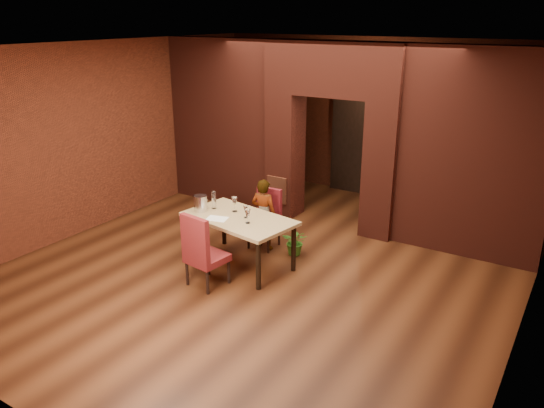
# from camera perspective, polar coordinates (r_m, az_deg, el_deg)

# --- Properties ---
(floor) EXTENTS (8.00, 8.00, 0.00)m
(floor) POSITION_cam_1_polar(r_m,az_deg,el_deg) (8.17, -0.09, -6.45)
(floor) COLOR #4B2612
(floor) RESTS_ON ground
(ceiling) EXTENTS (7.00, 8.00, 0.04)m
(ceiling) POSITION_cam_1_polar(r_m,az_deg,el_deg) (7.34, -0.10, 16.58)
(ceiling) COLOR silver
(ceiling) RESTS_ON ground
(wall_back) EXTENTS (7.00, 0.04, 3.20)m
(wall_back) POSITION_cam_1_polar(r_m,az_deg,el_deg) (11.10, 11.10, 8.99)
(wall_back) COLOR maroon
(wall_back) RESTS_ON ground
(wall_front) EXTENTS (7.00, 0.04, 3.20)m
(wall_front) POSITION_cam_1_polar(r_m,az_deg,el_deg) (4.91, -25.99, -6.55)
(wall_front) COLOR maroon
(wall_front) RESTS_ON ground
(wall_left) EXTENTS (0.04, 8.00, 3.20)m
(wall_left) POSITION_cam_1_polar(r_m,az_deg,el_deg) (9.86, -17.72, 7.09)
(wall_left) COLOR maroon
(wall_left) RESTS_ON ground
(wall_right) EXTENTS (0.04, 8.00, 3.20)m
(wall_right) POSITION_cam_1_polar(r_m,az_deg,el_deg) (6.53, 26.89, -0.36)
(wall_right) COLOR maroon
(wall_right) RESTS_ON ground
(pillar_left) EXTENTS (0.55, 0.55, 2.30)m
(pillar_left) POSITION_cam_1_polar(r_m,az_deg,el_deg) (9.84, 1.43, 5.30)
(pillar_left) COLOR maroon
(pillar_left) RESTS_ON ground
(pillar_right) EXTENTS (0.55, 0.55, 2.30)m
(pillar_right) POSITION_cam_1_polar(r_m,az_deg,el_deg) (9.06, 11.84, 3.59)
(pillar_right) COLOR maroon
(pillar_right) RESTS_ON ground
(lintel) EXTENTS (2.45, 0.55, 0.90)m
(lintel) POSITION_cam_1_polar(r_m,az_deg,el_deg) (9.12, 6.82, 14.24)
(lintel) COLOR maroon
(lintel) RESTS_ON ground
(wing_wall_left) EXTENTS (2.28, 0.35, 3.20)m
(wing_wall_left) POSITION_cam_1_polar(r_m,az_deg,el_deg) (10.51, -5.26, 8.68)
(wing_wall_left) COLOR maroon
(wing_wall_left) RESTS_ON ground
(wing_wall_right) EXTENTS (2.28, 0.35, 3.20)m
(wing_wall_right) POSITION_cam_1_polar(r_m,az_deg,el_deg) (8.58, 20.91, 4.92)
(wing_wall_right) COLOR maroon
(wing_wall_right) RESTS_ON ground
(vent_panel) EXTENTS (0.40, 0.03, 0.50)m
(vent_panel) POSITION_cam_1_polar(r_m,az_deg,el_deg) (9.77, 0.51, 1.52)
(vent_panel) COLOR #A95031
(vent_panel) RESTS_ON ground
(rear_door) EXTENTS (0.90, 0.08, 2.10)m
(rear_door) POSITION_cam_1_polar(r_m,az_deg,el_deg) (11.31, 8.91, 6.46)
(rear_door) COLOR black
(rear_door) RESTS_ON ground
(rear_door_frame) EXTENTS (1.02, 0.04, 2.22)m
(rear_door_frame) POSITION_cam_1_polar(r_m,az_deg,el_deg) (11.27, 8.83, 6.42)
(rear_door_frame) COLOR black
(rear_door_frame) RESTS_ON ground
(dining_table) EXTENTS (1.78, 1.19, 0.77)m
(dining_table) POSITION_cam_1_polar(r_m,az_deg,el_deg) (8.01, -3.52, -3.99)
(dining_table) COLOR tan
(dining_table) RESTS_ON ground
(chair_far) EXTENTS (0.46, 0.46, 0.96)m
(chair_far) POSITION_cam_1_polar(r_m,az_deg,el_deg) (8.56, -0.88, -1.66)
(chair_far) COLOR maroon
(chair_far) RESTS_ON ground
(chair_near) EXTENTS (0.55, 0.55, 1.08)m
(chair_near) POSITION_cam_1_polar(r_m,az_deg,el_deg) (7.41, -7.01, -4.85)
(chair_near) COLOR maroon
(chair_near) RESTS_ON ground
(person_seated) EXTENTS (0.45, 0.32, 1.17)m
(person_seated) POSITION_cam_1_polar(r_m,az_deg,el_deg) (8.47, -0.90, -1.12)
(person_seated) COLOR white
(person_seated) RESTS_ON ground
(wine_glass_a) EXTENTS (0.09, 0.09, 0.23)m
(wine_glass_a) POSITION_cam_1_polar(r_m,az_deg,el_deg) (8.05, -4.04, -0.05)
(wine_glass_a) COLOR white
(wine_glass_a) RESTS_ON dining_table
(wine_glass_b) EXTENTS (0.07, 0.07, 0.18)m
(wine_glass_b) POSITION_cam_1_polar(r_m,az_deg,el_deg) (7.80, -2.82, -0.84)
(wine_glass_b) COLOR white
(wine_glass_b) RESTS_ON dining_table
(wine_glass_c) EXTENTS (0.09, 0.09, 0.21)m
(wine_glass_c) POSITION_cam_1_polar(r_m,az_deg,el_deg) (7.60, -2.64, -1.32)
(wine_glass_c) COLOR white
(wine_glass_c) RESTS_ON dining_table
(tasting_sheet) EXTENTS (0.35, 0.30, 0.00)m
(tasting_sheet) POSITION_cam_1_polar(r_m,az_deg,el_deg) (7.82, -5.94, -1.58)
(tasting_sheet) COLOR white
(tasting_sheet) RESTS_ON dining_table
(wine_bucket) EXTENTS (0.20, 0.20, 0.25)m
(wine_bucket) POSITION_cam_1_polar(r_m,az_deg,el_deg) (8.12, -7.68, 0.07)
(wine_bucket) COLOR silver
(wine_bucket) RESTS_ON dining_table
(water_bottle) EXTENTS (0.07, 0.07, 0.29)m
(water_bottle) POSITION_cam_1_polar(r_m,az_deg,el_deg) (8.19, -6.26, 0.47)
(water_bottle) COLOR white
(water_bottle) RESTS_ON dining_table
(potted_plant) EXTENTS (0.48, 0.44, 0.44)m
(potted_plant) POSITION_cam_1_polar(r_m,az_deg,el_deg) (8.39, 2.58, -4.07)
(potted_plant) COLOR #32711F
(potted_plant) RESTS_ON ground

